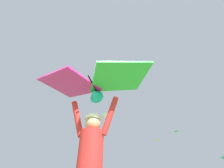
% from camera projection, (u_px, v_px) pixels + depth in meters
% --- Properties ---
extents(kite_flyer_person, '(0.81, 0.36, 1.92)m').
position_uv_depth(kite_flyer_person, '(90.00, 165.00, 2.02)').
color(kite_flyer_person, '#424751').
rests_on(kite_flyer_person, ground).
extents(held_stunt_kite, '(2.06, 1.14, 0.43)m').
position_uv_depth(held_stunt_kite, '(94.00, 84.00, 2.69)').
color(held_stunt_kite, black).
extents(distant_kite_yellow_high_right, '(0.94, 0.97, 0.42)m').
position_uv_depth(distant_kite_yellow_high_right, '(157.00, 140.00, 27.34)').
color(distant_kite_yellow_high_right, yellow).
extents(distant_kite_white_mid_left, '(1.94, 1.99, 3.05)m').
position_uv_depth(distant_kite_white_mid_left, '(106.00, 117.00, 25.83)').
color(distant_kite_white_mid_left, white).
extents(distant_kite_green_far_center, '(0.78, 0.78, 0.11)m').
position_uv_depth(distant_kite_green_far_center, '(176.00, 131.00, 21.80)').
color(distant_kite_green_far_center, green).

